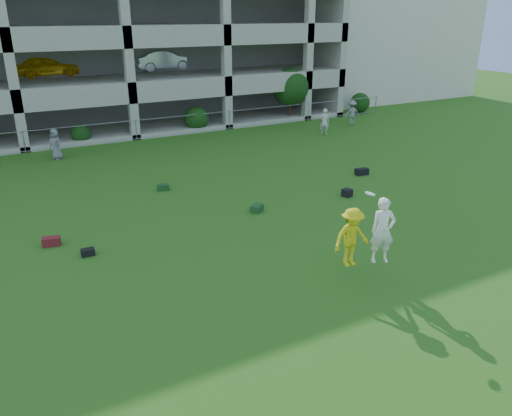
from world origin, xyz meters
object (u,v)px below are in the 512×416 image
stucco_building (356,36)px  frisbee_contest (362,235)px  bystander_e (324,122)px  parking_garage (94,27)px  crate_d (347,193)px  bystander_f (352,113)px  bystander_c (55,144)px

stucco_building → frisbee_contest: (-22.04, -27.98, -3.67)m
bystander_e → stucco_building: bearing=-97.7°
bystander_e → parking_garage: parking_garage is taller
stucco_building → crate_d: stucco_building is taller
crate_d → parking_garage: 23.45m
bystander_e → frisbee_contest: frisbee_contest is taller
bystander_e → bystander_f: bystander_f is taller
bystander_f → crate_d: bearing=58.7°
stucco_building → bystander_e: bearing=-133.9°
bystander_f → bystander_e: bearing=31.5°
stucco_building → parking_garage: size_ratio=0.53×
stucco_building → bystander_e: stucco_building is taller
bystander_c → frisbee_contest: (5.66, -16.87, 0.55)m
crate_d → bystander_c: bearing=130.0°
bystander_c → bystander_e: (15.14, -1.94, 0.02)m
bystander_c → parking_garage: bearing=125.2°
stucco_building → crate_d: 29.29m
bystander_e → crate_d: bearing=95.5°
crate_d → frisbee_contest: (-3.89, -5.51, 1.18)m
bystander_e → parking_garage: size_ratio=0.05×
bystander_f → crate_d: (-8.80, -10.84, -0.66)m
bystander_c → frisbee_contest: size_ratio=0.70×
bystander_c → bystander_e: bearing=51.3°
bystander_c → bystander_e: bystander_e is taller
crate_d → frisbee_contest: frisbee_contest is taller
stucco_building → bystander_c: 30.14m
bystander_c → crate_d: 14.86m
bystander_e → bystander_f: bearing=-120.1°
stucco_building → bystander_c: size_ratio=10.29×
stucco_building → parking_garage: parking_garage is taller
bystander_c → frisbee_contest: frisbee_contest is taller
crate_d → bystander_f: bearing=50.9°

